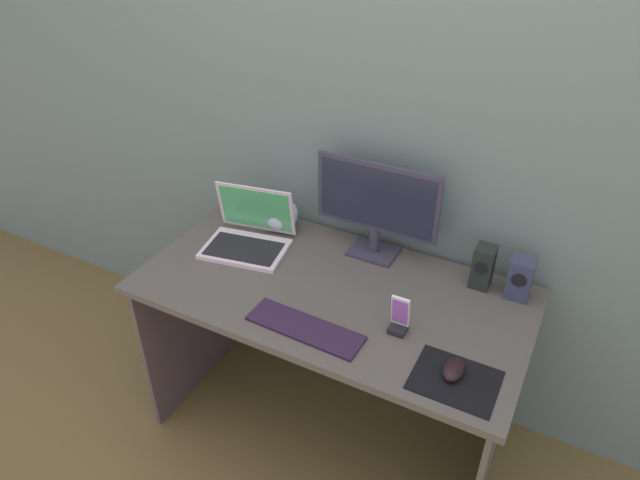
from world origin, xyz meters
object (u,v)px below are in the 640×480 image
speaker_right (520,278)px  speaker_near_monitor (483,267)px  laptop (249,235)px  mouse (454,369)px  phone_in_dock (399,319)px  monitor (376,205)px  fishbowl (280,214)px  keyboard_external (305,328)px

speaker_right → speaker_near_monitor: speaker_near_monitor is taller
laptop → mouse: bearing=-17.6°
phone_in_dock → monitor: bearing=123.8°
laptop → speaker_near_monitor: bearing=11.2°
monitor → phone_in_dock: 0.47m
fishbowl → mouse: fishbowl is taller
speaker_right → keyboard_external: bearing=-139.2°
speaker_near_monitor → laptop: laptop is taller
phone_in_dock → mouse: bearing=-25.7°
speaker_right → mouse: size_ratio=1.52×
laptop → keyboard_external: size_ratio=0.91×
keyboard_external → phone_in_dock: phone_in_dock is taller
speaker_right → mouse: speaker_right is taller
keyboard_external → monitor: bearing=88.9°
fishbowl → mouse: bearing=-27.6°
laptop → keyboard_external: (0.43, -0.32, -0.04)m
fishbowl → phone_in_dock: (0.65, -0.35, -0.02)m
speaker_right → speaker_near_monitor: (-0.13, 0.00, 0.00)m
speaker_right → keyboard_external: speaker_right is taller
laptop → mouse: size_ratio=3.58×
fishbowl → phone_in_dock: size_ratio=1.03×
fishbowl → keyboard_external: 0.62m
speaker_right → keyboard_external: 0.76m
speaker_right → phone_in_dock: bearing=-129.9°
phone_in_dock → keyboard_external: bearing=-153.6°
monitor → speaker_near_monitor: monitor is taller
keyboard_external → mouse: mouse is taller
monitor → laptop: bearing=-158.6°
speaker_right → laptop: laptop is taller
speaker_near_monitor → keyboard_external: size_ratio=0.41×
speaker_near_monitor → mouse: bearing=-84.9°
speaker_near_monitor → phone_in_dock: speaker_near_monitor is taller
speaker_right → speaker_near_monitor: 0.13m
monitor → laptop: monitor is taller
keyboard_external → phone_in_dock: (0.27, 0.13, 0.04)m
speaker_near_monitor → mouse: 0.47m
fishbowl → speaker_right: bearing=0.5°
monitor → speaker_near_monitor: bearing=-0.9°
speaker_near_monitor → fishbowl: speaker_near_monitor is taller
speaker_near_monitor → fishbowl: 0.83m
monitor → speaker_near_monitor: size_ratio=2.94×
laptop → fishbowl: bearing=74.1°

